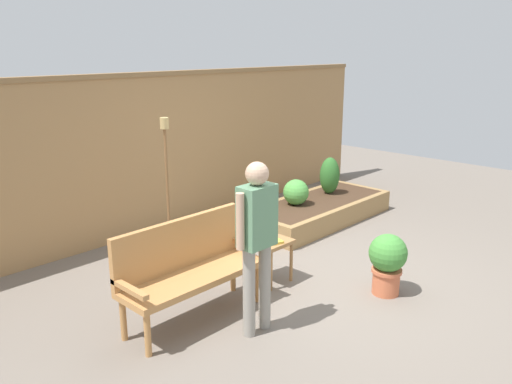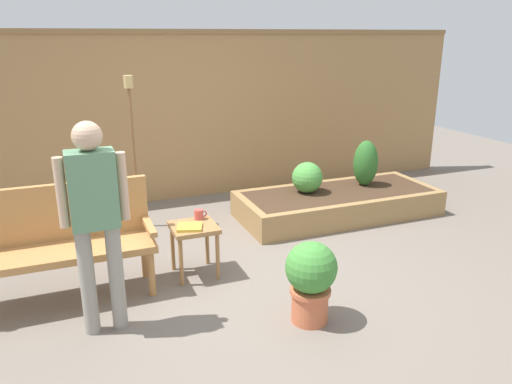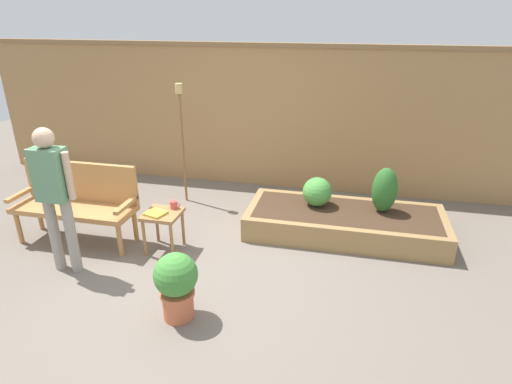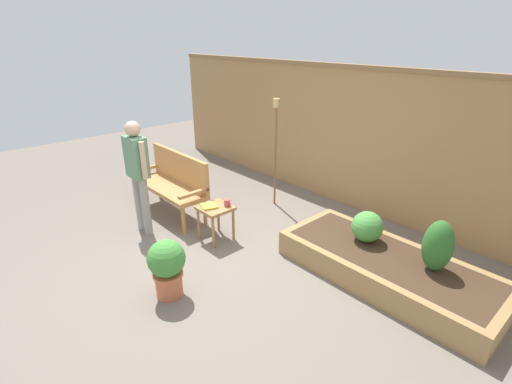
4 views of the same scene
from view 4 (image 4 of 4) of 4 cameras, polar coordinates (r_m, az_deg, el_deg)
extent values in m
plane|color=#70665B|center=(4.72, -6.62, -10.04)|extent=(14.00, 14.00, 0.00)
cube|color=#A37A4C|center=(6.04, 13.43, 7.86)|extent=(8.40, 0.10, 2.10)
cube|color=olive|center=(5.86, 14.43, 18.09)|extent=(8.40, 0.14, 0.06)
cylinder|color=#B77F47|center=(5.41, -7.78, -3.10)|extent=(0.06, 0.06, 0.40)
cylinder|color=#B77F47|center=(5.24, -11.00, -4.23)|extent=(0.06, 0.06, 0.40)
cylinder|color=#B77F47|center=(6.46, -14.51, 0.78)|extent=(0.06, 0.06, 0.40)
cylinder|color=#B77F47|center=(6.32, -17.36, -0.06)|extent=(0.06, 0.06, 0.40)
cube|color=#B77F47|center=(5.75, -13.14, 0.62)|extent=(1.44, 0.48, 0.06)
cube|color=#B77F47|center=(5.76, -11.58, 3.65)|extent=(1.44, 0.06, 0.48)
cube|color=#B77F47|center=(6.29, -16.40, 3.47)|extent=(0.06, 0.48, 0.04)
cube|color=#B77F47|center=(5.15, -9.43, -0.19)|extent=(0.06, 0.48, 0.04)
cylinder|color=#9E7042|center=(4.99, -3.47, -5.01)|extent=(0.04, 0.04, 0.44)
cylinder|color=#9E7042|center=(4.82, -6.54, -6.23)|extent=(0.04, 0.04, 0.44)
cylinder|color=#9E7042|center=(5.23, -5.76, -3.74)|extent=(0.04, 0.04, 0.44)
cylinder|color=#9E7042|center=(5.06, -8.75, -4.84)|extent=(0.04, 0.04, 0.44)
cube|color=#9E7042|center=(4.91, -6.25, -2.46)|extent=(0.40, 0.40, 0.04)
cylinder|color=#CC4C47|center=(4.90, -4.44, -1.64)|extent=(0.08, 0.08, 0.09)
torus|color=#CC4C47|center=(4.86, -4.10, -1.81)|extent=(0.06, 0.01, 0.06)
cube|color=gold|center=(4.91, -7.17, -2.12)|extent=(0.26, 0.25, 0.03)
cylinder|color=#C66642|center=(4.16, -13.09, -13.65)|extent=(0.28, 0.28, 0.24)
cylinder|color=#C66642|center=(4.08, -13.27, -12.11)|extent=(0.31, 0.31, 0.04)
sphere|color=#428938|center=(3.97, -13.52, -9.82)|extent=(0.39, 0.39, 0.39)
cube|color=#997547|center=(4.16, 16.15, -13.42)|extent=(2.40, 0.09, 0.30)
cube|color=#997547|center=(4.86, 22.00, -8.62)|extent=(2.40, 0.09, 0.30)
cube|color=#997547|center=(5.03, 7.88, -5.86)|extent=(0.09, 0.82, 0.30)
cube|color=#997547|center=(4.23, 33.49, -16.22)|extent=(0.09, 0.82, 0.30)
cube|color=#422D1E|center=(4.50, 19.32, -10.85)|extent=(2.22, 0.82, 0.30)
cylinder|color=brown|center=(4.64, 16.39, -6.76)|extent=(0.04, 0.04, 0.06)
sphere|color=#4C9942|center=(4.57, 16.60, -5.09)|extent=(0.37, 0.37, 0.37)
cylinder|color=brown|center=(4.36, 25.41, -10.28)|extent=(0.04, 0.04, 0.06)
ellipsoid|color=#2D6628|center=(4.24, 25.98, -7.40)|extent=(0.30, 0.30, 0.56)
cylinder|color=brown|center=(5.85, 2.97, 5.21)|extent=(0.03, 0.03, 1.56)
cylinder|color=tan|center=(5.65, 3.15, 13.40)|extent=(0.10, 0.10, 0.13)
cylinder|color=gray|center=(5.25, -16.45, -2.20)|extent=(0.11, 0.11, 0.82)
cylinder|color=gray|center=(5.42, -17.41, -1.53)|extent=(0.11, 0.11, 0.82)
cube|color=#5B8966|center=(5.10, -17.81, 5.10)|extent=(0.32, 0.20, 0.54)
cylinder|color=tan|center=(4.92, -16.80, 4.61)|extent=(0.07, 0.07, 0.49)
cylinder|color=tan|center=(5.27, -18.75, 5.56)|extent=(0.07, 0.07, 0.49)
sphere|color=tan|center=(5.00, -18.32, 9.13)|extent=(0.20, 0.20, 0.20)
camera|label=1|loc=(7.55, -51.26, 14.18)|focal=36.35mm
camera|label=2|loc=(4.86, -59.51, 6.36)|focal=34.63mm
camera|label=3|loc=(2.14, -83.17, 2.95)|focal=29.81mm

